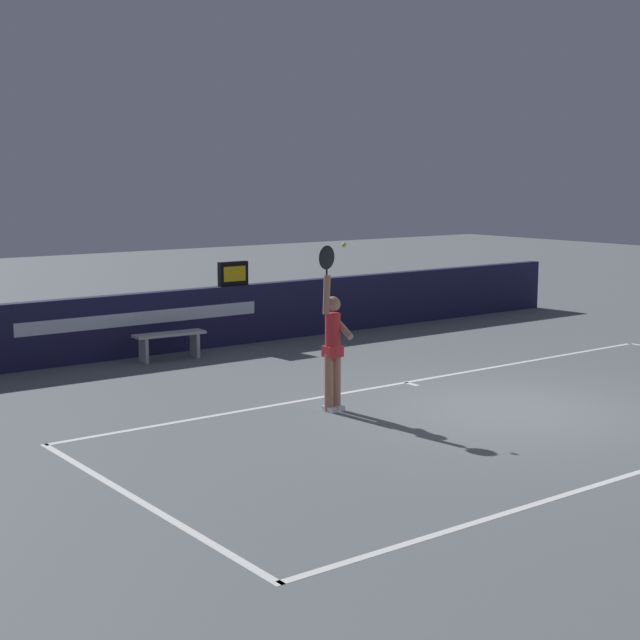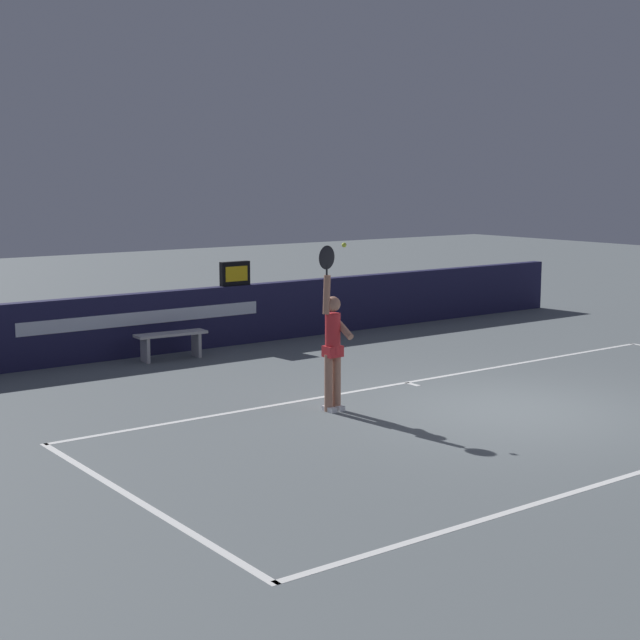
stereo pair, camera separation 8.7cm
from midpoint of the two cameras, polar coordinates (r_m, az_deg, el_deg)
name	(u,v)px [view 1 (the left image)]	position (r m, az deg, el deg)	size (l,w,h in m)	color
ground_plane	(511,409)	(14.30, 11.11, -5.24)	(60.00, 60.00, 0.00)	slate
court_lines	(526,413)	(14.11, 12.00, -5.44)	(12.36, 5.30, 0.00)	white
back_wall	(247,314)	(19.53, -4.48, 0.38)	(17.55, 0.25, 1.19)	#1E1D40
speed_display	(233,274)	(19.25, -5.32, 2.76)	(0.65, 0.13, 0.48)	black
tennis_player	(333,343)	(13.76, 0.57, -1.37)	(0.43, 0.48, 2.41)	#A8745D
tennis_ball	(344,245)	(13.61, 1.26, 4.48)	(0.07, 0.07, 0.07)	#CAE03A
courtside_bench_near	(169,340)	(17.91, -9.07, -1.16)	(1.37, 0.44, 0.51)	#BAB7B7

